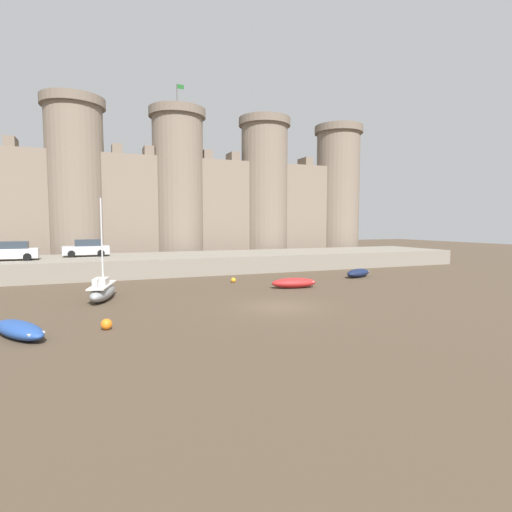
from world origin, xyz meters
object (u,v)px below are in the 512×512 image
object	(u,v)px
rowboat_foreground_centre	(19,329)
car_quay_east	(12,251)
mooring_buoy_off_centre	(233,280)
rowboat_foreground_right	(358,273)
mooring_buoy_mid_mud	(106,324)
rowboat_midflat_left	(294,283)
sailboat_near_channel_right	(102,291)
car_quay_west	(87,248)

from	to	relation	value
rowboat_foreground_centre	car_quay_east	size ratio (longest dim) A/B	0.90
mooring_buoy_off_centre	rowboat_foreground_right	bearing A→B (deg)	-5.24
rowboat_foreground_right	car_quay_east	world-z (taller)	car_quay_east
mooring_buoy_mid_mud	rowboat_foreground_right	bearing A→B (deg)	26.36
rowboat_foreground_centre	mooring_buoy_mid_mud	size ratio (longest dim) A/B	7.51
mooring_buoy_mid_mud	mooring_buoy_off_centre	size ratio (longest dim) A/B	1.25
rowboat_midflat_left	mooring_buoy_off_centre	bearing A→B (deg)	127.70
rowboat_midflat_left	rowboat_foreground_right	size ratio (longest dim) A/B	1.04
mooring_buoy_mid_mud	car_quay_east	bearing A→B (deg)	108.98
sailboat_near_channel_right	car_quay_east	xyz separation A→B (m)	(-6.90, 12.61, 1.82)
mooring_buoy_off_centre	mooring_buoy_mid_mud	bearing A→B (deg)	-130.53
mooring_buoy_mid_mud	rowboat_foreground_centre	bearing A→B (deg)	179.57
car_quay_east	rowboat_foreground_centre	bearing A→B (deg)	-80.02
rowboat_foreground_right	rowboat_midflat_left	bearing A→B (deg)	-158.32
mooring_buoy_off_centre	car_quay_west	world-z (taller)	car_quay_west
rowboat_midflat_left	rowboat_foreground_centre	size ratio (longest dim) A/B	0.95
rowboat_midflat_left	car_quay_west	world-z (taller)	car_quay_west
sailboat_near_channel_right	rowboat_foreground_centre	bearing A→B (deg)	-114.08
rowboat_midflat_left	mooring_buoy_off_centre	world-z (taller)	rowboat_midflat_left
rowboat_foreground_right	car_quay_west	bearing A→B (deg)	151.99
car_quay_west	car_quay_east	bearing A→B (deg)	-158.66
car_quay_east	car_quay_west	world-z (taller)	same
car_quay_east	car_quay_west	size ratio (longest dim) A/B	1.00
mooring_buoy_off_centre	car_quay_east	size ratio (longest dim) A/B	0.10
mooring_buoy_mid_mud	car_quay_west	xyz separation A→B (m)	(-1.14, 22.42, 2.17)
mooring_buoy_mid_mud	car_quay_west	world-z (taller)	car_quay_west
rowboat_midflat_left	rowboat_foreground_centre	xyz separation A→B (m)	(-16.56, -7.29, -0.04)
car_quay_east	rowboat_midflat_left	bearing A→B (deg)	-32.57
rowboat_foreground_right	mooring_buoy_off_centre	world-z (taller)	rowboat_foreground_right
mooring_buoy_off_centre	rowboat_midflat_left	bearing A→B (deg)	-52.30
rowboat_foreground_centre	mooring_buoy_off_centre	distance (m)	17.59
mooring_buoy_mid_mud	mooring_buoy_off_centre	bearing A→B (deg)	49.47
rowboat_foreground_centre	car_quay_east	bearing A→B (deg)	99.98
rowboat_foreground_right	car_quay_west	size ratio (longest dim) A/B	0.82
sailboat_near_channel_right	mooring_buoy_mid_mud	bearing A→B (deg)	-89.75
rowboat_midflat_left	car_quay_west	distance (m)	20.90
mooring_buoy_off_centre	car_quay_east	xyz separation A→B (m)	(-16.82, 8.59, 2.22)
car_quay_west	mooring_buoy_off_centre	bearing A→B (deg)	-44.57
rowboat_midflat_left	mooring_buoy_mid_mud	size ratio (longest dim) A/B	7.13
mooring_buoy_mid_mud	car_quay_west	distance (m)	22.55
sailboat_near_channel_right	rowboat_foreground_centre	size ratio (longest dim) A/B	1.70
sailboat_near_channel_right	car_quay_east	size ratio (longest dim) A/B	1.52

